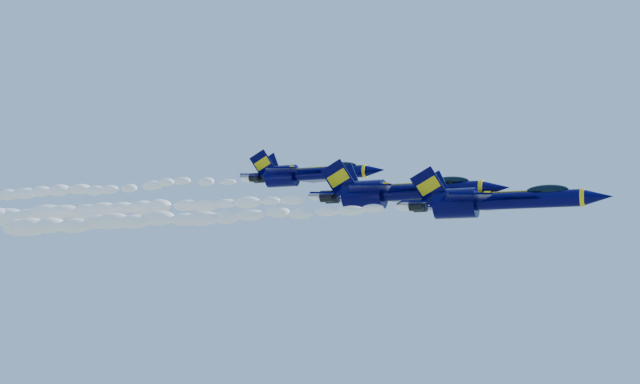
% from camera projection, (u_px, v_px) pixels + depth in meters
% --- Properties ---
extents(jet_lead, '(17.03, 13.97, 6.33)m').
position_uv_depth(jet_lead, '(495.00, 200.00, 75.96)').
color(jet_lead, '#010031').
extents(smoke_trail_jet_lead, '(46.03, 2.03, 1.83)m').
position_uv_depth(smoke_trail_jet_lead, '(187.00, 218.00, 87.40)').
color(smoke_trail_jet_lead, white).
extents(jet_second, '(18.23, 14.95, 6.77)m').
position_uv_depth(jet_second, '(401.00, 192.00, 84.43)').
color(jet_second, '#010031').
extents(smoke_trail_jet_second, '(46.03, 2.18, 1.96)m').
position_uv_depth(smoke_trail_jet_second, '(128.00, 209.00, 96.07)').
color(smoke_trail_jet_second, white).
extents(jet_third, '(15.32, 12.57, 5.69)m').
position_uv_depth(jet_third, '(308.00, 174.00, 95.50)').
color(jet_third, '#010031').
extents(smoke_trail_jet_third, '(46.03, 1.83, 1.65)m').
position_uv_depth(smoke_trail_jet_third, '(82.00, 190.00, 106.66)').
color(smoke_trail_jet_third, white).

